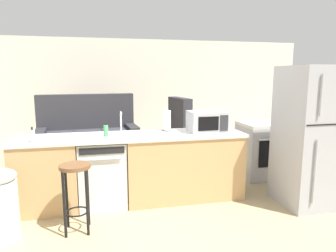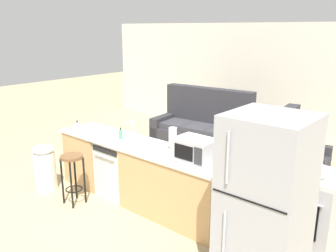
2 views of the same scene
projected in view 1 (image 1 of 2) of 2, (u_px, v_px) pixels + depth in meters
The scene contains 16 objects.
ground_plane at pixel (123, 201), 3.98m from camera, with size 24.00×24.00×0.00m, color tan.
wall_back at pixel (122, 90), 7.87m from camera, with size 10.00×0.06×2.60m.
kitchen_counter at pixel (141, 170), 3.96m from camera, with size 2.94×0.66×0.90m.
dishwasher at pixel (103, 172), 3.85m from camera, with size 0.58×0.61×0.84m.
stove_range at pixel (264, 149), 4.93m from camera, with size 0.76×0.68×0.90m.
refrigerator at pixel (311, 137), 3.81m from camera, with size 0.72×0.73×1.77m.
microwave at pixel (207, 121), 4.05m from camera, with size 0.50×0.37×0.28m.
sink_faucet at pixel (121, 125), 3.85m from camera, with size 0.07×0.18×0.30m.
paper_towel_roll at pixel (167, 121), 4.12m from camera, with size 0.14×0.14×0.28m.
soap_bottle at pixel (106, 130), 3.75m from camera, with size 0.06×0.06×0.18m.
dish_soap_bottle at pixel (32, 136), 3.41m from camera, with size 0.06×0.06×0.18m.
kettle at pixel (279, 118), 4.76m from camera, with size 0.21×0.17×0.19m.
bar_stool at pixel (76, 183), 3.14m from camera, with size 0.32×0.32×0.74m.
trash_bin at pixel (0, 205), 2.99m from camera, with size 0.35×0.35×0.74m.
couch at pixel (88, 137), 6.29m from camera, with size 2.07×1.08×1.27m.
armchair at pixel (188, 137), 6.49m from camera, with size 0.91×0.96×1.20m.
Camera 1 is at (-0.24, -3.80, 1.64)m, focal length 32.00 mm.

